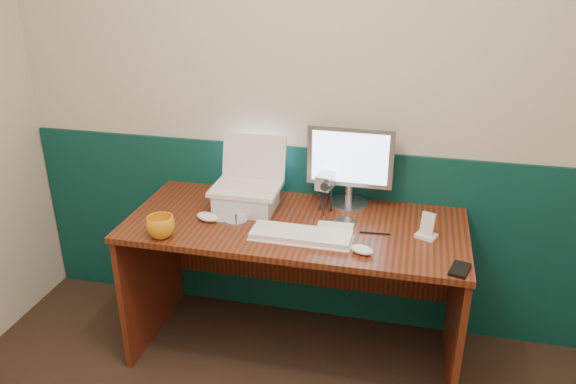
% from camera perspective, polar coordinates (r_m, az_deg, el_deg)
% --- Properties ---
extents(back_wall, '(3.50, 0.04, 2.50)m').
position_cam_1_polar(back_wall, '(2.81, 5.73, 9.11)').
color(back_wall, beige).
rests_on(back_wall, ground).
extents(wainscot, '(3.48, 0.02, 1.00)m').
position_cam_1_polar(wainscot, '(3.07, 5.14, -4.64)').
color(wainscot, '#073033').
rests_on(wainscot, ground).
extents(desk, '(1.60, 0.70, 0.75)m').
position_cam_1_polar(desk, '(2.85, 0.70, -9.83)').
color(desk, '#371D0A').
rests_on(desk, ground).
extents(laptop_riser, '(0.29, 0.24, 0.10)m').
position_cam_1_polar(laptop_riser, '(2.79, -4.24, -0.79)').
color(laptop_riser, silver).
rests_on(laptop_riser, desk).
extents(laptop, '(0.33, 0.25, 0.27)m').
position_cam_1_polar(laptop, '(2.72, -4.36, 2.79)').
color(laptop, white).
rests_on(laptop, laptop_riser).
extents(monitor, '(0.42, 0.13, 0.42)m').
position_cam_1_polar(monitor, '(2.77, 6.33, 2.59)').
color(monitor, '#B7B7BC').
rests_on(monitor, desk).
extents(keyboard, '(0.45, 0.16, 0.03)m').
position_cam_1_polar(keyboard, '(2.52, 1.33, -4.47)').
color(keyboard, white).
rests_on(keyboard, desk).
extents(mouse_right, '(0.12, 0.09, 0.03)m').
position_cam_1_polar(mouse_right, '(2.41, 7.53, -5.84)').
color(mouse_right, white).
rests_on(mouse_right, desk).
extents(mouse_left, '(0.13, 0.11, 0.04)m').
position_cam_1_polar(mouse_left, '(2.70, -8.21, -2.51)').
color(mouse_left, white).
rests_on(mouse_left, desk).
extents(mug, '(0.14, 0.14, 0.10)m').
position_cam_1_polar(mug, '(2.57, -12.81, -3.47)').
color(mug, orange).
rests_on(mug, desk).
extents(camcorder, '(0.11, 0.14, 0.20)m').
position_cam_1_polar(camcorder, '(2.73, 3.79, -0.19)').
color(camcorder, '#B6B5BA').
rests_on(camcorder, desk).
extents(cd_spindle, '(0.11, 0.11, 0.02)m').
position_cam_1_polar(cd_spindle, '(2.66, -5.29, -2.99)').
color(cd_spindle, silver).
rests_on(cd_spindle, desk).
extents(cd_loose_a, '(0.12, 0.12, 0.00)m').
position_cam_1_polar(cd_loose_a, '(2.73, -6.63, -2.51)').
color(cd_loose_a, silver).
rests_on(cd_loose_a, desk).
extents(cd_loose_b, '(0.11, 0.11, 0.00)m').
position_cam_1_polar(cd_loose_b, '(2.68, 5.76, -3.04)').
color(cd_loose_b, silver).
rests_on(cd_loose_b, desk).
extents(pen, '(0.14, 0.02, 0.01)m').
position_cam_1_polar(pen, '(2.59, 8.79, -4.15)').
color(pen, black).
rests_on(pen, desk).
extents(papers, '(0.17, 0.12, 0.00)m').
position_cam_1_polar(papers, '(2.62, 4.79, -3.62)').
color(papers, silver).
rests_on(papers, desk).
extents(dock, '(0.11, 0.10, 0.02)m').
position_cam_1_polar(dock, '(2.60, 13.87, -4.35)').
color(dock, white).
rests_on(dock, desk).
extents(music_player, '(0.07, 0.05, 0.11)m').
position_cam_1_polar(music_player, '(2.57, 14.00, -3.16)').
color(music_player, silver).
rests_on(music_player, dock).
extents(pda, '(0.10, 0.13, 0.01)m').
position_cam_1_polar(pda, '(2.38, 17.04, -7.53)').
color(pda, black).
rests_on(pda, desk).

